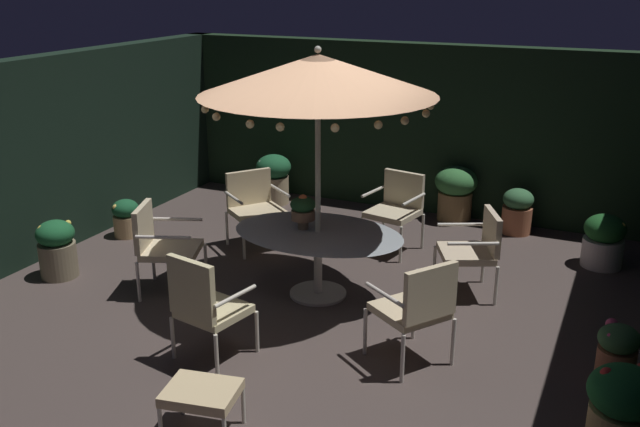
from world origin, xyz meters
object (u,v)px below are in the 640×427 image
object	(u,v)px
patio_chair_northeast	(161,242)
patio_chair_north	(254,203)
patio_chair_east	(205,303)
ottoman_footrest	(202,394)
potted_plant_right_far	(126,217)
patio_chair_southeast	(417,305)
potted_plant_left_near	(617,351)
potted_plant_back_center	(57,248)
potted_plant_left_far	(604,240)
potted_plant_right_near	(274,177)
patio_dining_table	(318,243)
centerpiece_planter	(303,209)
potted_plant_back_left	(623,406)
potted_plant_back_right	(455,191)
patio_umbrella	(318,75)
patio_chair_south	(475,246)
potted_plant_front_corner	(517,210)
patio_chair_southwest	(397,205)

from	to	relation	value
patio_chair_northeast	patio_chair_north	bearing A→B (deg)	82.12
patio_chair_north	patio_chair_east	xyz separation A→B (m)	(1.01, -2.64, 0.01)
ottoman_footrest	potted_plant_right_far	xyz separation A→B (m)	(-3.27, 3.14, -0.08)
patio_chair_southeast	potted_plant_left_near	xyz separation A→B (m)	(1.62, 0.46, -0.31)
patio_chair_northeast	potted_plant_back_center	distance (m)	1.36
patio_chair_northeast	potted_plant_right_far	xyz separation A→B (m)	(-1.47, 1.19, -0.31)
potted_plant_left_far	potted_plant_left_near	xyz separation A→B (m)	(0.29, -2.60, -0.05)
potted_plant_right_near	potted_plant_left_near	world-z (taller)	potted_plant_right_near
potted_plant_left_far	potted_plant_right_far	xyz separation A→B (m)	(-5.75, -1.53, -0.07)
patio_dining_table	ottoman_footrest	size ratio (longest dim) A/B	3.07
centerpiece_planter	patio_chair_east	xyz separation A→B (m)	(-0.15, -1.66, -0.38)
potted_plant_back_left	potted_plant_back_right	distance (m)	5.04
patio_umbrella	patio_chair_south	xyz separation A→B (m)	(1.50, 0.72, -1.80)
patio_chair_east	potted_plant_right_near	bearing A→B (deg)	110.60
patio_dining_table	patio_chair_north	xyz separation A→B (m)	(-1.34, 1.00, -0.04)
patio_dining_table	patio_chair_northeast	size ratio (longest dim) A/B	1.90
potted_plant_back_left	potted_plant_back_right	size ratio (longest dim) A/B	0.86
potted_plant_front_corner	potted_plant_back_right	distance (m)	0.90
patio_chair_southwest	potted_plant_right_far	xyz separation A→B (m)	(-3.35, -1.06, -0.31)
potted_plant_right_far	potted_plant_right_near	bearing A→B (deg)	61.87
patio_chair_northeast	potted_plant_front_corner	size ratio (longest dim) A/B	1.60
potted_plant_back_center	potted_plant_back_left	bearing A→B (deg)	-6.36
potted_plant_right_far	potted_plant_back_left	distance (m)	6.45
potted_plant_left_near	patio_chair_southwest	bearing A→B (deg)	141.68
potted_plant_right_far	potted_plant_back_left	size ratio (longest dim) A/B	0.75
patio_chair_north	potted_plant_back_left	distance (m)	5.06
potted_plant_right_far	potted_plant_back_center	size ratio (longest dim) A/B	0.74
patio_dining_table	potted_plant_front_corner	xyz separation A→B (m)	(1.60, 2.84, -0.29)
potted_plant_back_left	potted_plant_back_center	size ratio (longest dim) A/B	0.99
patio_umbrella	centerpiece_planter	xyz separation A→B (m)	(-0.18, 0.01, -1.40)
patio_chair_north	potted_plant_right_near	world-z (taller)	patio_chair_north
centerpiece_planter	patio_chair_southeast	distance (m)	1.87
patio_chair_south	potted_plant_back_left	xyz separation A→B (m)	(1.58, -2.18, -0.19)
patio_chair_south	patio_chair_southwest	size ratio (longest dim) A/B	0.97
patio_chair_south	potted_plant_left_near	bearing A→B (deg)	-38.77
patio_chair_east	potted_plant_left_far	world-z (taller)	patio_chair_east
potted_plant_right_far	potted_plant_left_near	xyz separation A→B (m)	(6.04, -1.06, 0.02)
patio_chair_northeast	patio_chair_east	bearing A→B (deg)	-40.13
potted_plant_left_far	potted_plant_back_center	world-z (taller)	potted_plant_back_center
potted_plant_back_right	potted_plant_left_near	bearing A→B (deg)	-56.69
patio_chair_east	potted_plant_back_left	distance (m)	3.42
patio_umbrella	patio_chair_east	distance (m)	2.45
patio_umbrella	patio_chair_south	world-z (taller)	patio_umbrella
ottoman_footrest	patio_chair_east	bearing A→B (deg)	121.51
patio_chair_east	patio_umbrella	bearing A→B (deg)	78.62
centerpiece_planter	patio_chair_southwest	size ratio (longest dim) A/B	0.40
potted_plant_right_near	potted_plant_left_near	size ratio (longest dim) A/B	1.43
patio_chair_southeast	potted_plant_back_left	world-z (taller)	patio_chair_southeast
patio_chair_southeast	potted_plant_right_far	bearing A→B (deg)	160.98
patio_dining_table	potted_plant_right_far	size ratio (longest dim) A/B	3.70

